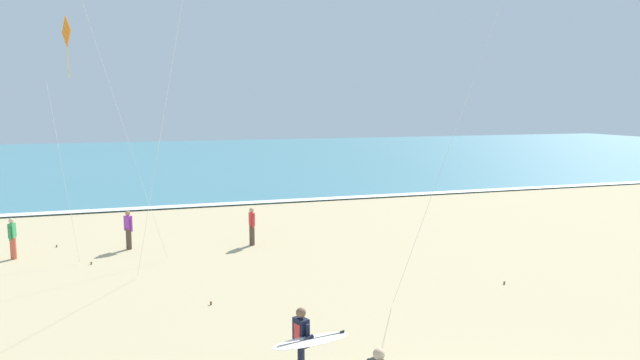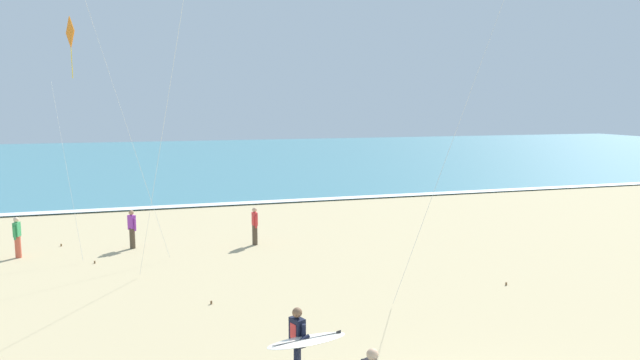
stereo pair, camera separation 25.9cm
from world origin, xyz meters
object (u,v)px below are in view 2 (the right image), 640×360
Objects in this scene: surfer_trailing at (302,341)px; bystander_red_top at (255,226)px; kite_diamond_amber_high at (70,43)px; bystander_green_top at (17,237)px; bystander_purple_top at (132,229)px.

surfer_trailing is 1.25× the size of bystander_red_top.
kite_diamond_amber_high reaches higher than bystander_red_top.
bystander_purple_top is at bearing 3.27° from bystander_green_top.
bystander_purple_top is at bearing 105.59° from surfer_trailing.
bystander_red_top is 1.00× the size of bystander_green_top.
bystander_red_top is at bearing 7.16° from kite_diamond_amber_high.
bystander_purple_top is (4.17, 0.24, 0.00)m from bystander_green_top.
kite_diamond_amber_high is 5.60× the size of bystander_purple_top.
bystander_red_top is (1.23, 12.34, -0.23)m from surfer_trailing.
kite_diamond_amber_high is at bearing 115.25° from surfer_trailing.
kite_diamond_amber_high is at bearing -136.22° from bystander_purple_top.
surfer_trailing reaches higher than bystander_red_top.
bystander_purple_top is (-4.90, 0.84, 0.00)m from bystander_red_top.
bystander_green_top is (-9.07, 0.60, 0.00)m from bystander_red_top.
bystander_red_top and bystander_purple_top have the same top height.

